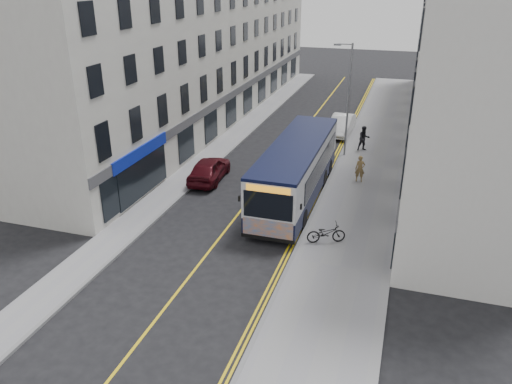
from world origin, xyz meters
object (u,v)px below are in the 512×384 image
Objects in this scene: city_bus at (296,169)px; car_maroon at (209,169)px; pedestrian_far at (364,138)px; pedestrian_near at (360,169)px; car_white at (341,125)px; bicycle at (326,233)px; streetlamp at (348,97)px.

car_maroon is at bearing 169.05° from city_bus.
pedestrian_near is at bearing -112.30° from pedestrian_far.
city_bus is 2.51× the size of car_white.
pedestrian_far is (-0.43, 6.17, 0.08)m from pedestrian_near.
bicycle is 18.67m from car_white.
pedestrian_far reaches higher than car_maroon.
streetlamp is 0.67× the size of city_bus.
pedestrian_far is 12.32m from car_maroon.
pedestrian_near is (0.64, 8.42, 0.34)m from bicycle.
streetlamp is 1.77× the size of car_maroon.
bicycle is 10.52m from car_maroon.
pedestrian_near is at bearing -26.99° from bicycle.
car_white is (-2.67, 10.15, -0.18)m from pedestrian_near.
pedestrian_far is 4.57m from car_white.
pedestrian_near reaches higher than car_white.
pedestrian_near is 10.49m from car_white.
pedestrian_far is at bearing 73.52° from city_bus.
pedestrian_near is 0.36× the size of car_white.
car_maroon is (-7.57, -7.19, -3.61)m from streetlamp.
streetlamp is 8.86m from city_bus.
car_white is 14.19m from car_maroon.
streetlamp reaches higher than pedestrian_near.
car_white is (-2.03, 18.56, 0.16)m from bicycle.
bicycle is 1.04× the size of pedestrian_far.
pedestrian_near reaches higher than bicycle.
car_maroon is at bearing 32.51° from bicycle.
city_bus is 10.18m from pedestrian_far.
city_bus reaches higher than bicycle.
city_bus reaches higher than car_maroon.
car_white is (-0.97, 5.37, -3.60)m from streetlamp.
city_bus reaches higher than pedestrian_far.
car_white is (0.64, 13.71, -1.11)m from city_bus.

